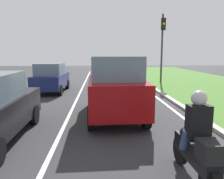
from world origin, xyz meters
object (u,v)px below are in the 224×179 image
at_px(car_suv_ahead, 115,86).
at_px(car_hatchback_far, 51,78).
at_px(rider_person, 198,121).
at_px(traffic_light_near_right, 163,38).
at_px(motorcycle, 197,154).

distance_m(car_suv_ahead, car_hatchback_far, 6.60).
bearing_deg(rider_person, traffic_light_near_right, 75.56).
height_order(car_hatchback_far, rider_person, car_hatchback_far).
relative_size(rider_person, traffic_light_near_right, 0.22).
relative_size(car_suv_ahead, rider_person, 3.90).
height_order(rider_person, traffic_light_near_right, traffic_light_near_right).
xyz_separation_m(car_suv_ahead, car_hatchback_far, (-3.53, 5.57, -0.28)).
xyz_separation_m(motorcycle, rider_person, (-0.00, 0.05, 0.62)).
bearing_deg(traffic_light_near_right, motorcycle, -103.00).
height_order(car_suv_ahead, motorcycle, car_suv_ahead).
xyz_separation_m(rider_person, traffic_light_near_right, (3.19, 13.76, 2.39)).
relative_size(car_hatchback_far, rider_person, 3.21).
bearing_deg(car_suv_ahead, car_hatchback_far, 121.04).
height_order(car_hatchback_far, traffic_light_near_right, traffic_light_near_right).
bearing_deg(car_suv_ahead, rider_person, -76.71).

